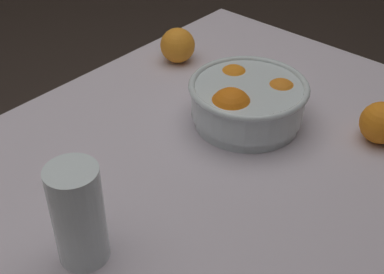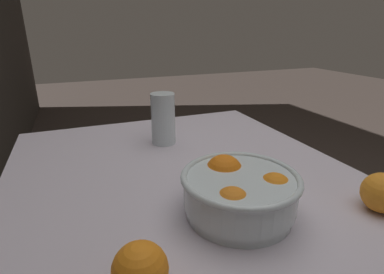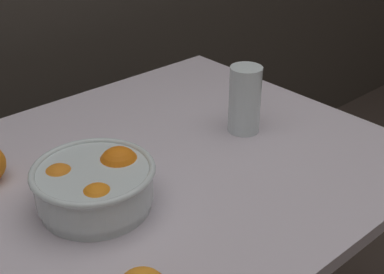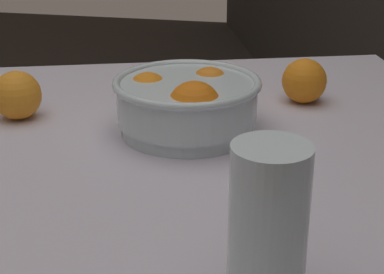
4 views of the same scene
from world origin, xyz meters
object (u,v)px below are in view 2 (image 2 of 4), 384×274
at_px(juice_glass, 163,120).
at_px(orange_loose_near_bowl, 140,270).
at_px(fruit_bowl, 240,191).
at_px(orange_loose_front, 382,193).

distance_m(juice_glass, orange_loose_near_bowl, 0.56).
bearing_deg(fruit_bowl, orange_loose_near_bowl, 117.59).
xyz_separation_m(juice_glass, orange_loose_front, (-0.51, -0.29, -0.03)).
distance_m(juice_glass, orange_loose_front, 0.59).
bearing_deg(orange_loose_front, orange_loose_near_bowl, 92.34).
bearing_deg(fruit_bowl, juice_glass, 3.51).
relative_size(orange_loose_near_bowl, orange_loose_front, 0.98).
height_order(orange_loose_near_bowl, orange_loose_front, orange_loose_front).
relative_size(juice_glass, orange_loose_front, 1.99).
distance_m(fruit_bowl, orange_loose_front, 0.28).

